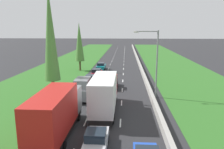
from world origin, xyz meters
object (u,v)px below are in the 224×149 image
Objects in this scene: teal_sedan_left_lane at (101,66)px; poplar_tree_third at (79,42)px; red_box_truck_left_lane at (57,113)px; grey_van_left_lane at (83,89)px; poplar_tree_second at (50,35)px; maroon_sedan_left_lane at (97,73)px; white_box_truck_centre_lane at (105,93)px; black_sedan_centre_lane at (112,83)px; street_light_mast at (154,59)px; green_hatchback_left_lane at (91,80)px; silver_hatchback_centre_lane at (96,140)px.

poplar_tree_third is (-4.54, -1.30, 5.50)m from teal_sedan_left_lane.
red_box_truck_left_lane reaches higher than grey_van_left_lane.
poplar_tree_second is (-4.51, 1.43, 6.99)m from grey_van_left_lane.
white_box_truck_centre_lane reaches higher than maroon_sedan_left_lane.
poplar_tree_third is (-7.80, 24.33, 4.13)m from white_box_truck_centre_lane.
red_box_truck_left_lane is 6.98m from white_box_truck_centre_lane.
teal_sedan_left_lane and black_sedan_centre_lane have the same top height.
maroon_sedan_left_lane is 1.00× the size of teal_sedan_left_lane.
white_box_truck_centre_lane is (3.26, -25.64, 1.37)m from teal_sedan_left_lane.
maroon_sedan_left_lane is 15.99m from street_light_mast.
maroon_sedan_left_lane is 14.90m from poplar_tree_second.
maroon_sedan_left_lane is (0.19, 6.00, -0.02)m from green_hatchback_left_lane.
silver_hatchback_centre_lane is 8.14m from white_box_truck_centre_lane.
maroon_sedan_left_lane is at bearing 69.22° from poplar_tree_second.
green_hatchback_left_lane is 0.41× the size of white_box_truck_centre_lane.
teal_sedan_left_lane is (0.20, 13.71, -0.02)m from green_hatchback_left_lane.
street_light_mast is (9.37, 1.22, 3.83)m from grey_van_left_lane.
silver_hatchback_centre_lane is at bearing -60.39° from poplar_tree_second.
white_box_truck_centre_lane is 0.64× the size of poplar_tree_second.
red_box_truck_left_lane is 1.00× the size of white_box_truck_centre_lane.
poplar_tree_second is at bearing -103.02° from teal_sedan_left_lane.
street_light_mast is (13.87, -18.62, -1.08)m from poplar_tree_third.
grey_van_left_lane is at bearing 126.30° from white_box_truck_centre_lane.
poplar_tree_third is at bearing 89.96° from poplar_tree_second.
silver_hatchback_centre_lane is 0.43× the size of street_light_mast.
white_box_truck_centre_lane reaches higher than teal_sedan_left_lane.
black_sedan_centre_lane is at bearing 141.70° from street_light_mast.
teal_sedan_left_lane is (-3.38, 33.67, -0.02)m from silver_hatchback_centre_lane.
green_hatchback_left_lane is 0.87× the size of teal_sedan_left_lane.
maroon_sedan_left_lane is at bearing 88.14° from green_hatchback_left_lane.
silver_hatchback_centre_lane is at bearing -82.57° from maroon_sedan_left_lane.
grey_van_left_lane is 12.99m from silver_hatchback_centre_lane.
green_hatchback_left_lane is at bearing 100.16° from silver_hatchback_centre_lane.
grey_van_left_lane is 20.93m from poplar_tree_third.
silver_hatchback_centre_lane is at bearing -84.27° from teal_sedan_left_lane.
red_box_truck_left_lane is 10.55m from grey_van_left_lane.
poplar_tree_third reaches higher than silver_hatchback_centre_lane.
poplar_tree_second reaches higher than street_light_mast.
red_box_truck_left_lane is 0.89× the size of poplar_tree_third.
white_box_truck_centre_lane is at bearing 59.64° from red_box_truck_left_lane.
silver_hatchback_centre_lane is 15.60m from street_light_mast.
teal_sedan_left_lane is at bearing 89.96° from maroon_sedan_left_lane.
poplar_tree_third reaches higher than maroon_sedan_left_lane.
silver_hatchback_centre_lane is at bearing -79.84° from green_hatchback_left_lane.
silver_hatchback_centre_lane is at bearing -89.17° from white_box_truck_centre_lane.
maroon_sedan_left_lane is 9.59m from poplar_tree_third.
poplar_tree_third is at bearing 126.68° from street_light_mast.
grey_van_left_lane is 1.26× the size of green_hatchback_left_lane.
teal_sedan_left_lane is (0.01, 7.72, 0.00)m from maroon_sedan_left_lane.
grey_van_left_lane is 8.44m from poplar_tree_second.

